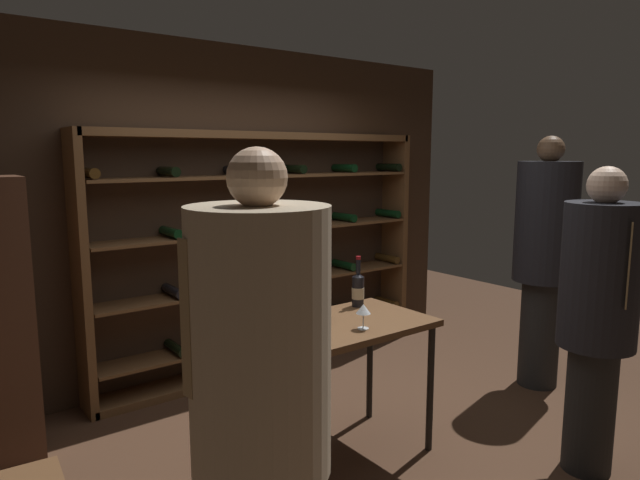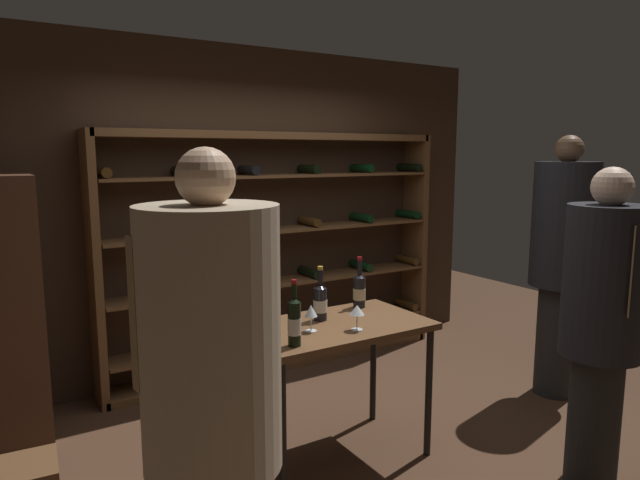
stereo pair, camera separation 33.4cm
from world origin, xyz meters
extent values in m
plane|color=#472D1E|center=(0.00, 0.00, 0.00)|extent=(9.26, 9.26, 0.00)
cube|color=#3D2B1E|center=(0.00, 1.63, 1.40)|extent=(5.10, 0.10, 2.80)
cube|color=brown|center=(-1.26, 1.42, 1.04)|extent=(0.06, 0.32, 2.08)
cube|color=brown|center=(1.85, 1.42, 1.04)|extent=(0.06, 0.32, 2.08)
cube|color=brown|center=(0.29, 1.42, 2.05)|extent=(3.11, 0.32, 0.06)
cube|color=brown|center=(0.29, 1.42, 0.03)|extent=(3.11, 0.32, 0.06)
cube|color=brown|center=(0.29, 1.42, 0.30)|extent=(3.03, 0.32, 0.02)
cylinder|color=black|center=(-0.58, 1.42, 0.35)|extent=(0.08, 0.30, 0.08)
cylinder|color=black|center=(0.00, 1.42, 0.35)|extent=(0.08, 0.30, 0.08)
cylinder|color=black|center=(1.17, 1.42, 0.35)|extent=(0.08, 0.30, 0.08)
cylinder|color=#4C3314|center=(1.75, 1.42, 0.35)|extent=(0.08, 0.30, 0.08)
cube|color=brown|center=(0.29, 1.42, 0.77)|extent=(3.03, 0.32, 0.02)
cylinder|color=black|center=(-0.58, 1.42, 0.82)|extent=(0.08, 0.30, 0.08)
cylinder|color=black|center=(0.00, 1.42, 0.82)|extent=(0.08, 0.30, 0.08)
cylinder|color=black|center=(0.59, 1.42, 0.82)|extent=(0.08, 0.30, 0.08)
cylinder|color=black|center=(1.17, 1.42, 0.82)|extent=(0.08, 0.30, 0.08)
cylinder|color=#4C3314|center=(1.75, 1.42, 0.82)|extent=(0.08, 0.30, 0.08)
cube|color=brown|center=(0.29, 1.42, 1.24)|extent=(3.03, 0.32, 0.02)
cylinder|color=black|center=(-0.58, 1.42, 1.29)|extent=(0.08, 0.30, 0.08)
cylinder|color=#4C3314|center=(0.00, 1.42, 1.29)|extent=(0.08, 0.30, 0.08)
cylinder|color=#4C3314|center=(0.59, 1.42, 1.29)|extent=(0.08, 0.30, 0.08)
cylinder|color=black|center=(1.17, 1.42, 1.29)|extent=(0.08, 0.30, 0.08)
cylinder|color=black|center=(1.75, 1.42, 1.29)|extent=(0.08, 0.30, 0.08)
cube|color=brown|center=(0.29, 1.42, 1.71)|extent=(3.03, 0.32, 0.02)
cylinder|color=#4C3314|center=(-1.16, 1.42, 1.76)|extent=(0.08, 0.30, 0.08)
cylinder|color=black|center=(-0.58, 1.42, 1.76)|extent=(0.08, 0.30, 0.08)
cylinder|color=black|center=(0.00, 1.42, 1.76)|extent=(0.08, 0.30, 0.08)
cylinder|color=black|center=(0.59, 1.42, 1.76)|extent=(0.08, 0.30, 0.08)
cylinder|color=black|center=(1.17, 1.42, 1.76)|extent=(0.08, 0.30, 0.08)
cylinder|color=black|center=(1.75, 1.42, 1.76)|extent=(0.08, 0.30, 0.08)
cube|color=brown|center=(-0.17, -0.15, 0.85)|extent=(1.14, 0.67, 0.04)
cylinder|color=black|center=(-0.69, -0.44, 0.42)|extent=(0.04, 0.04, 0.83)
cylinder|color=black|center=(0.35, -0.44, 0.42)|extent=(0.04, 0.04, 0.83)
cylinder|color=black|center=(-0.69, 0.13, 0.42)|extent=(0.04, 0.04, 0.83)
cylinder|color=black|center=(0.35, 0.13, 0.42)|extent=(0.04, 0.04, 0.83)
cylinder|color=black|center=(1.86, -0.27, 0.44)|extent=(0.31, 0.31, 0.88)
cylinder|color=black|center=(1.86, -0.27, 1.36)|extent=(0.48, 0.48, 0.96)
sphere|color=brown|center=(1.86, -0.27, 1.93)|extent=(0.21, 0.21, 0.21)
cylinder|color=tan|center=(-1.34, -1.17, 1.28)|extent=(0.47, 0.47, 0.90)
sphere|color=tan|center=(-1.34, -1.17, 1.82)|extent=(0.20, 0.20, 0.20)
cube|color=olive|center=(-1.58, -1.13, 1.39)|extent=(0.02, 0.05, 0.50)
cylinder|color=black|center=(0.94, -1.17, 0.39)|extent=(0.28, 0.28, 0.78)
cylinder|color=black|center=(0.94, -1.17, 1.20)|extent=(0.44, 0.44, 0.84)
sphere|color=beige|center=(0.94, -1.17, 1.72)|extent=(0.22, 0.22, 0.22)
cube|color=olive|center=(0.84, -1.37, 1.30)|extent=(0.05, 0.03, 0.47)
cylinder|color=black|center=(0.18, 0.07, 0.97)|extent=(0.08, 0.08, 0.20)
cone|color=black|center=(0.18, 0.07, 1.09)|extent=(0.08, 0.08, 0.03)
cylinder|color=black|center=(0.18, 0.07, 1.15)|extent=(0.03, 0.03, 0.10)
cylinder|color=maroon|center=(0.18, 0.07, 1.21)|extent=(0.03, 0.03, 0.02)
cylinder|color=#C6B28C|center=(0.18, 0.07, 0.96)|extent=(0.08, 0.08, 0.08)
cylinder|color=black|center=(-0.57, -0.37, 0.99)|extent=(0.07, 0.07, 0.24)
cone|color=black|center=(-0.57, -0.37, 1.13)|extent=(0.07, 0.07, 0.03)
cylinder|color=black|center=(-0.57, -0.37, 1.18)|extent=(0.03, 0.03, 0.08)
cylinder|color=maroon|center=(-0.57, -0.37, 1.23)|extent=(0.03, 0.03, 0.02)
cylinder|color=silver|center=(-0.57, -0.37, 0.98)|extent=(0.07, 0.07, 0.09)
cylinder|color=black|center=(-0.20, -0.04, 0.97)|extent=(0.08, 0.08, 0.20)
cone|color=black|center=(-0.20, -0.04, 1.09)|extent=(0.08, 0.08, 0.03)
cylinder|color=black|center=(-0.20, -0.04, 1.15)|extent=(0.03, 0.03, 0.09)
cylinder|color=#B7932D|center=(-0.20, -0.04, 1.20)|extent=(0.03, 0.03, 0.02)
cylinder|color=silver|center=(-0.20, -0.04, 0.96)|extent=(0.09, 0.09, 0.08)
cylinder|color=silver|center=(-0.13, -0.32, 0.88)|extent=(0.07, 0.07, 0.00)
cylinder|color=silver|center=(-0.13, -0.32, 0.92)|extent=(0.01, 0.01, 0.09)
cone|color=silver|center=(-0.13, -0.32, 1.00)|extent=(0.09, 0.09, 0.06)
cylinder|color=#590A14|center=(-0.13, -0.32, 0.98)|extent=(0.05, 0.05, 0.02)
cylinder|color=silver|center=(-0.37, -0.20, 0.88)|extent=(0.07, 0.07, 0.00)
cylinder|color=silver|center=(-0.37, -0.20, 0.92)|extent=(0.01, 0.01, 0.09)
cone|color=silver|center=(-0.37, -0.20, 1.00)|extent=(0.08, 0.08, 0.07)
cylinder|color=#590A14|center=(-0.37, -0.20, 0.98)|extent=(0.04, 0.04, 0.02)
camera|label=1|loc=(-2.25, -2.71, 1.90)|focal=31.42mm
camera|label=2|loc=(-1.98, -2.90, 1.90)|focal=31.42mm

